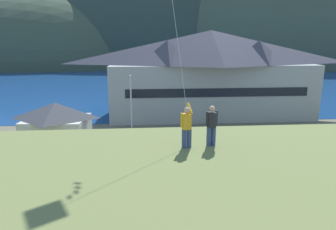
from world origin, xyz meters
TOP-DOWN VIEW (x-y plane):
  - ground_plane at (0.00, 0.00)m, footprint 600.00×600.00m
  - parking_lot_pad at (0.00, 5.00)m, footprint 40.00×20.00m
  - bay_water at (0.00, 60.00)m, footprint 360.00×84.00m
  - far_hill_west_ridge at (-48.39, 121.52)m, footprint 121.16×70.34m
  - far_hill_east_peak at (2.74, 120.69)m, footprint 114.54×57.13m
  - far_hill_center_saddle at (75.66, 109.71)m, footprint 141.33×56.74m
  - harbor_lodge at (8.17, 21.99)m, footprint 29.09×11.02m
  - storage_shed_near_lot at (-8.95, 6.91)m, footprint 6.00×4.87m
  - wharf_dock at (0.82, 34.41)m, footprint 3.20×12.72m
  - moored_boat_wharfside at (-2.57, 37.31)m, footprint 2.15×6.60m
  - moored_boat_outer_mooring at (4.38, 32.71)m, footprint 2.85×7.66m
  - moored_boat_inner_slip at (-2.90, 36.64)m, footprint 2.81×8.46m
  - parked_car_mid_row_center at (-3.63, 1.08)m, footprint 4.27×2.20m
  - parked_car_front_row_silver at (13.19, 7.25)m, footprint 4.24×2.13m
  - parked_car_back_row_right at (2.74, 6.01)m, footprint 4.34×2.33m
  - parked_car_back_row_left at (10.18, 0.83)m, footprint 4.26×2.17m
  - parked_car_mid_row_far at (-11.11, 0.25)m, footprint 4.29×2.24m
  - parked_car_front_row_red at (-2.14, 7.36)m, footprint 4.32×2.29m
  - parked_car_corner_spot at (5.81, -0.61)m, footprint 4.29×2.23m
  - parking_light_pole at (-2.46, 10.56)m, footprint 0.24×0.78m
  - person_kite_flyer at (0.64, -7.63)m, footprint 0.52×0.70m
  - person_companion at (1.73, -7.45)m, footprint 0.53×0.40m

SIDE VIEW (x-z plane):
  - ground_plane at x=0.00m, z-range 0.00..0.00m
  - far_hill_west_ridge at x=-48.39m, z-range -30.52..30.52m
  - far_hill_east_peak at x=2.74m, z-range -40.28..40.28m
  - far_hill_center_saddle at x=75.66m, z-range -46.81..46.81m
  - bay_water at x=0.00m, z-range 0.00..0.03m
  - parking_lot_pad at x=0.00m, z-range 0.00..0.10m
  - wharf_dock at x=0.82m, z-range 0.00..0.70m
  - moored_boat_inner_slip at x=-2.90m, z-range -0.36..1.80m
  - moored_boat_wharfside at x=-2.57m, z-range -0.36..1.80m
  - moored_boat_outer_mooring at x=4.38m, z-range -0.36..1.80m
  - parked_car_mid_row_center at x=-3.63m, z-range 0.15..1.97m
  - parked_car_front_row_silver at x=13.19m, z-range 0.15..1.97m
  - parked_car_back_row_right at x=2.74m, z-range 0.15..1.97m
  - parked_car_back_row_left at x=10.18m, z-range 0.15..1.97m
  - parked_car_mid_row_far at x=-11.11m, z-range 0.15..1.97m
  - parked_car_front_row_red at x=-2.14m, z-range 0.15..1.97m
  - parked_car_corner_spot at x=5.81m, z-range 0.15..1.97m
  - storage_shed_near_lot at x=-8.95m, z-range 0.09..5.16m
  - parking_light_pole at x=-2.46m, z-range 0.63..7.51m
  - harbor_lodge at x=8.17m, z-range 0.36..12.18m
  - person_companion at x=1.73m, z-range 5.96..7.70m
  - person_kite_flyer at x=0.64m, z-range 5.91..7.77m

